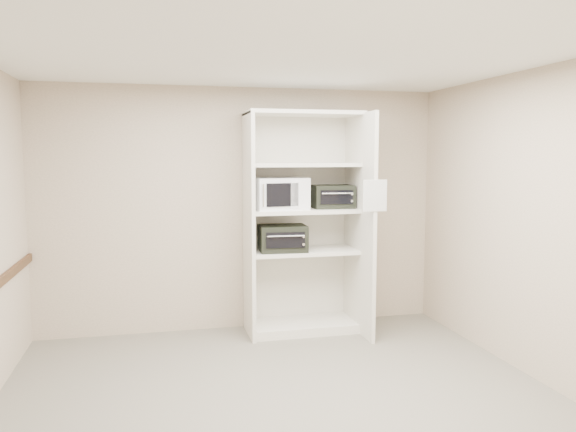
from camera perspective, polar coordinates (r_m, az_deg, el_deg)
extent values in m
cube|color=#5E5951|center=(4.74, -0.61, -18.11)|extent=(4.50, 4.00, 0.01)
cube|color=white|center=(4.39, -0.65, 16.03)|extent=(4.50, 4.00, 0.01)
cube|color=beige|center=(6.32, -4.65, 0.69)|extent=(4.50, 0.02, 2.70)
cube|color=beige|center=(2.48, 9.75, -7.82)|extent=(4.50, 0.02, 2.70)
cube|color=beige|center=(5.33, 23.69, -0.81)|extent=(0.02, 4.00, 2.70)
cube|color=beige|center=(6.02, -3.99, -1.01)|extent=(0.04, 0.60, 2.40)
cube|color=beige|center=(6.19, 7.27, -0.85)|extent=(0.04, 0.90, 2.40)
cube|color=beige|center=(6.44, 0.84, -0.53)|extent=(1.24, 0.02, 2.40)
cube|color=beige|center=(6.41, 1.46, -11.09)|extent=(1.16, 0.56, 0.10)
cube|color=beige|center=(6.21, 1.48, -3.57)|extent=(1.16, 0.56, 0.04)
cube|color=beige|center=(6.15, 1.49, 0.56)|extent=(1.16, 0.56, 0.04)
cube|color=beige|center=(6.12, 1.51, 5.22)|extent=(1.16, 0.56, 0.04)
cube|color=beige|center=(6.14, 1.52, 10.37)|extent=(1.24, 0.60, 0.04)
cube|color=white|center=(6.09, -0.94, 2.31)|extent=(0.61, 0.49, 0.34)
cube|color=black|center=(6.24, 4.53, 1.98)|extent=(0.45, 0.35, 0.25)
cube|color=black|center=(6.07, -0.55, -2.27)|extent=(0.53, 0.41, 0.28)
cube|color=white|center=(5.73, 8.83, 2.06)|extent=(0.25, 0.01, 0.31)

